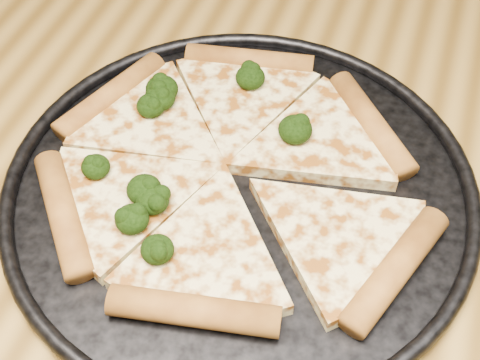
% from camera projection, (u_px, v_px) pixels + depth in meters
% --- Properties ---
extents(dining_table, '(1.20, 0.90, 0.75)m').
position_uv_depth(dining_table, '(329.00, 323.00, 0.59)').
color(dining_table, olive).
rests_on(dining_table, ground).
extents(pizza_pan, '(0.40, 0.40, 0.02)m').
position_uv_depth(pizza_pan, '(240.00, 186.00, 0.56)').
color(pizza_pan, black).
rests_on(pizza_pan, dining_table).
extents(pizza, '(0.35, 0.32, 0.02)m').
position_uv_depth(pizza, '(230.00, 168.00, 0.56)').
color(pizza, '#F2E094').
rests_on(pizza, pizza_pan).
extents(broccoli_florets, '(0.17, 0.23, 0.02)m').
position_uv_depth(broccoli_florets, '(178.00, 143.00, 0.56)').
color(broccoli_florets, black).
rests_on(broccoli_florets, pizza).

